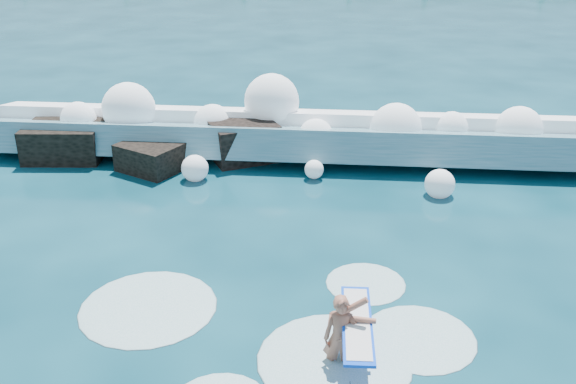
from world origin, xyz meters
name	(u,v)px	position (x,y,z in m)	size (l,w,h in m)	color
ground	(212,277)	(0.00, 0.00, 0.00)	(200.00, 200.00, 0.00)	#072C38
breaking_wave	(293,137)	(1.14, 7.67, 0.59)	(19.64, 2.99, 1.69)	teal
rock_cluster	(146,147)	(-3.45, 6.71, 0.44)	(8.21, 3.39, 1.39)	black
surfer_with_board	(344,335)	(2.90, -2.65, 0.61)	(0.88, 2.85, 1.66)	#9D5E49
wave_spray	(288,120)	(1.00, 7.62, 1.18)	(15.28, 4.84, 2.55)	white
surf_foam	(284,337)	(1.79, -2.00, 0.00)	(9.10, 5.70, 0.14)	silver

